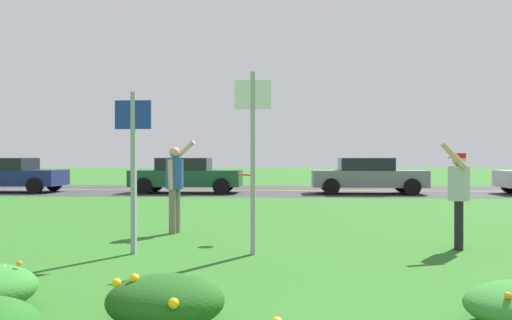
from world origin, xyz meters
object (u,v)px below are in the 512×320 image
object	(u,v)px
car_dark_green_center_left	(186,175)
person_thrower_blue_shirt	(175,181)
person_catcher_red_cap_gray_shirt	(459,191)
frisbee_red	(244,174)
car_navy_leftmost	(9,175)
car_gray_center_right	(368,176)
sign_post_by_roadside	(253,144)
sign_post_near_path	(133,156)

from	to	relation	value
car_dark_green_center_left	person_thrower_blue_shirt	bearing A→B (deg)	-80.00
person_catcher_red_cap_gray_shirt	frisbee_red	bearing A→B (deg)	166.63
person_catcher_red_cap_gray_shirt	frisbee_red	size ratio (longest dim) A/B	7.02
car_navy_leftmost	person_thrower_blue_shirt	bearing A→B (deg)	-50.15
frisbee_red	car_dark_green_center_left	bearing A→B (deg)	105.81
car_navy_leftmost	car_gray_center_right	bearing A→B (deg)	0.00
person_catcher_red_cap_gray_shirt	sign_post_by_roadside	bearing A→B (deg)	-168.64
car_dark_green_center_left	car_navy_leftmost	bearing A→B (deg)	180.00
person_thrower_blue_shirt	car_navy_leftmost	xyz separation A→B (m)	(-9.62, 11.52, -0.27)
person_thrower_blue_shirt	person_catcher_red_cap_gray_shirt	xyz separation A→B (m)	(4.96, -1.50, -0.06)
sign_post_by_roadside	frisbee_red	bearing A→B (deg)	99.81
sign_post_near_path	car_dark_green_center_left	distance (m)	13.90
person_catcher_red_cap_gray_shirt	car_dark_green_center_left	size ratio (longest dim) A/B	0.38
person_catcher_red_cap_gray_shirt	car_dark_green_center_left	world-z (taller)	person_catcher_red_cap_gray_shirt
sign_post_near_path	sign_post_by_roadside	world-z (taller)	sign_post_by_roadside
sign_post_near_path	car_gray_center_right	world-z (taller)	sign_post_near_path
person_catcher_red_cap_gray_shirt	car_navy_leftmost	size ratio (longest dim) A/B	0.38
person_thrower_blue_shirt	car_gray_center_right	size ratio (longest dim) A/B	0.41
person_catcher_red_cap_gray_shirt	frisbee_red	distance (m)	3.64
frisbee_red	car_gray_center_right	distance (m)	12.82
sign_post_by_roadside	car_gray_center_right	bearing A→B (deg)	74.82
sign_post_by_roadside	car_navy_leftmost	size ratio (longest dim) A/B	0.62
frisbee_red	car_gray_center_right	world-z (taller)	car_gray_center_right
person_catcher_red_cap_gray_shirt	car_gray_center_right	xyz separation A→B (m)	(0.43, 13.03, -0.21)
sign_post_near_path	sign_post_by_roadside	size ratio (longest dim) A/B	0.89
car_navy_leftmost	frisbee_red	bearing A→B (deg)	-47.83
person_thrower_blue_shirt	frisbee_red	world-z (taller)	person_thrower_blue_shirt
person_thrower_blue_shirt	person_catcher_red_cap_gray_shirt	world-z (taller)	person_thrower_blue_shirt
sign_post_by_roadside	person_catcher_red_cap_gray_shirt	bearing A→B (deg)	11.36
person_catcher_red_cap_gray_shirt	car_navy_leftmost	world-z (taller)	person_catcher_red_cap_gray_shirt
car_gray_center_right	sign_post_by_roadside	bearing A→B (deg)	-105.18
sign_post_by_roadside	car_navy_leftmost	distance (m)	17.77
person_catcher_red_cap_gray_shirt	car_dark_green_center_left	bearing A→B (deg)	118.22
person_catcher_red_cap_gray_shirt	car_navy_leftmost	bearing A→B (deg)	138.21
person_thrower_blue_shirt	frisbee_red	bearing A→B (deg)	-25.04
car_gray_center_right	person_thrower_blue_shirt	bearing A→B (deg)	-115.08
car_navy_leftmost	car_dark_green_center_left	distance (m)	7.58
sign_post_near_path	frisbee_red	distance (m)	2.25
frisbee_red	car_dark_green_center_left	size ratio (longest dim) A/B	0.05
frisbee_red	car_navy_leftmost	distance (m)	16.45
person_thrower_blue_shirt	car_gray_center_right	distance (m)	12.73
car_gray_center_right	sign_post_near_path	bearing A→B (deg)	-111.99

